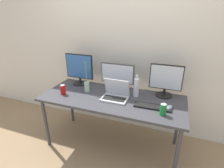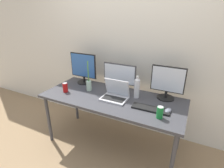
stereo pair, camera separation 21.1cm
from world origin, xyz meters
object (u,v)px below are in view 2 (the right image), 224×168
Objects in this scene: monitor_center at (119,76)px; mouse_by_keyboard at (168,110)px; laptop_silver at (115,94)px; soda_can_near_keyboard at (160,112)px; soda_can_by_laptop at (65,87)px; work_desk at (112,101)px; keyboard_main at (151,109)px; monitor_right at (167,82)px; bamboo_vase at (89,85)px; water_bottle at (137,88)px; monitor_left at (83,68)px.

monitor_center is 0.79m from mouse_by_keyboard.
laptop_silver is 2.49× the size of soda_can_near_keyboard.
soda_can_by_laptop is (-0.61, -0.40, -0.13)m from monitor_center.
keyboard_main is at bearing -8.63° from work_desk.
mouse_by_keyboard is at bearing -2.64° from laptop_silver.
soda_can_near_keyboard is 1.00× the size of soda_can_by_laptop.
monitor_right is 0.38m from mouse_by_keyboard.
bamboo_vase reaches higher than soda_can_by_laptop.
keyboard_main is at bearing -104.95° from monitor_right.
work_desk is 14.08× the size of soda_can_by_laptop.
monitor_right reaches higher than monitor_center.
mouse_by_keyboard is 0.39× the size of water_bottle.
keyboard_main is 3.77× the size of mouse_by_keyboard.
soda_can_by_laptop reaches higher than keyboard_main.
laptop_silver is (0.64, -0.26, -0.18)m from monitor_left.
monitor_left is at bearing 157.04° from work_desk.
laptop_silver is at bearing 170.52° from keyboard_main.
monitor_center reaches higher than keyboard_main.
monitor_right is 3.24× the size of soda_can_near_keyboard.
soda_can_by_laptop is (-0.63, -0.13, 0.12)m from work_desk.
mouse_by_keyboard is (0.64, -0.03, -0.04)m from laptop_silver.
bamboo_vase is (-0.42, 0.06, 0.03)m from laptop_silver.
bamboo_vase is at bearing -42.50° from monitor_left.
work_desk is 0.40m from bamboo_vase.
monitor_left is 1.09× the size of monitor_right.
monitor_right is 3.24× the size of soda_can_by_laptop.
keyboard_main is at bearing -8.13° from laptop_silver.
water_bottle is (-0.24, 0.21, 0.12)m from keyboard_main.
work_desk is at bearing -7.83° from bamboo_vase.
monitor_right reaches higher than soda_can_near_keyboard.
monitor_left is at bearing 160.02° from soda_can_near_keyboard.
monitor_center reaches higher than laptop_silver.
monitor_right is at bearing 24.15° from work_desk.
soda_can_by_laptop is (-0.03, -0.38, -0.17)m from monitor_left.
bamboo_vase reaches higher than laptop_silver.
laptop_silver reaches higher than soda_can_by_laptop.
soda_can_by_laptop is (-1.23, -0.40, -0.15)m from monitor_right.
laptop_silver is at bearing -13.18° from work_desk.
monitor_right is (0.63, 0.00, 0.02)m from monitor_center.
monitor_center is at bearing 1.58° from monitor_left.
laptop_silver is at bearing -8.47° from bamboo_vase.
monitor_left is 0.42m from soda_can_by_laptop.
monitor_left is at bearing 137.50° from bamboo_vase.
soda_can_by_laptop is (-1.14, -0.05, 0.05)m from keyboard_main.
work_desk is at bearing 162.92° from soda_can_near_keyboard.
mouse_by_keyboard is 0.47m from water_bottle.
keyboard_main is 0.34m from water_bottle.
monitor_right reaches higher than bamboo_vase.
keyboard_main is at bearing -16.57° from monitor_left.
laptop_silver is 0.47m from keyboard_main.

